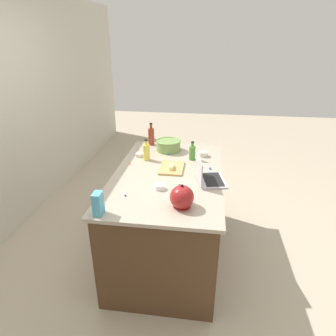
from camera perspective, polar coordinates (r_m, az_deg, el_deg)
The scene contains 19 objects.
ground_plane at distance 3.21m, azimuth 0.00°, elevation -15.63°, with size 12.00×12.00×0.00m, color #B7A88E.
island_counter at distance 2.95m, azimuth 0.00°, elevation -8.88°, with size 1.66×0.99×0.90m.
laptop at distance 2.57m, azimuth 7.64°, elevation -1.67°, with size 0.35×0.29×0.22m.
mixing_bowl_large at distance 3.24m, azimuth 0.09°, elevation 4.44°, with size 0.27×0.27×0.12m.
bottle_oil at distance 2.99m, azimuth -4.19°, elevation 3.15°, with size 0.07×0.07×0.22m.
bottle_soy at distance 3.42m, azimuth -3.26°, elevation 6.18°, with size 0.07×0.07×0.26m.
bottle_olive at distance 3.01m, azimuth 4.71°, elevation 3.02°, with size 0.06×0.06×0.19m.
kettle at distance 2.17m, azimuth 2.70°, elevation -5.69°, with size 0.21×0.18×0.20m.
cutting_board at distance 2.81m, azimuth 0.72°, elevation 0.00°, with size 0.31×0.22×0.02m, color tan.
butter_stick_left at distance 2.77m, azimuth 0.65°, elevation 0.27°, with size 0.11×0.04×0.04m, color #F4E58C.
ramekin_small at distance 3.10m, azimuth -5.62°, elevation 2.53°, with size 0.07×0.07×0.04m, color beige.
ramekin_medium at distance 3.12m, azimuth 6.83°, elevation 2.71°, with size 0.10×0.10×0.05m, color beige.
ramekin_wide at distance 2.44m, azimuth -1.63°, elevation -3.67°, with size 0.08×0.08×0.04m, color white.
kitchen_timer at distance 2.36m, azimuth 2.26°, elevation -4.20°, with size 0.07×0.07×0.08m.
candy_bag at distance 2.14m, azimuth -13.38°, elevation -6.73°, with size 0.09×0.06×0.17m, color #4CA5CC.
candy_0 at distance 2.82m, azimuth 8.16°, elevation -0.08°, with size 0.02×0.02×0.02m, color blue.
candy_1 at distance 3.13m, azimuth 0.04°, elevation 2.67°, with size 0.02×0.02×0.02m, color blue.
candy_2 at distance 2.36m, azimuth -8.24°, elevation -5.24°, with size 0.02×0.02×0.02m, color blue.
candy_3 at distance 2.93m, azimuth -7.37°, elevation 0.82°, with size 0.02×0.02×0.02m, color orange.
Camera 1 is at (-2.44, -0.34, 2.06)m, focal length 31.52 mm.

